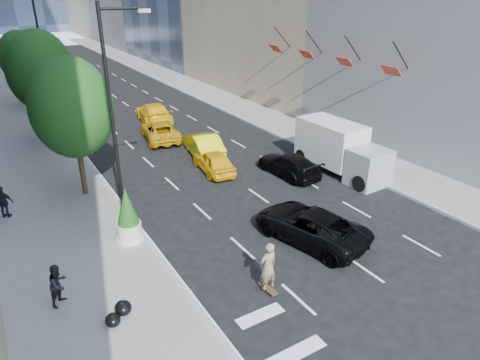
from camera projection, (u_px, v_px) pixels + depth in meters
ground at (287, 233)px, 20.22m from camera, size 160.00×160.00×0.00m
sidewalk_left at (12, 112)px, 39.33m from camera, size 6.00×120.00×0.15m
sidewalk_right at (198, 89)px, 48.29m from camera, size 4.00×120.00×0.15m
lamp_near at (115, 112)px, 17.96m from camera, size 2.13×0.22×10.00m
lamp_far at (46, 57)px, 31.99m from camera, size 2.13×0.22×10.00m
tree_near at (72, 108)px, 21.79m from camera, size 4.20×4.20×7.46m
tree_mid at (41, 71)px, 29.44m from camera, size 4.50×4.50×7.99m
tree_far at (21, 57)px, 39.86m from camera, size 3.90×3.90×6.92m
traffic_signal at (21, 51)px, 46.64m from camera, size 2.48×0.53×5.20m
facade_flags at (326, 55)px, 30.49m from camera, size 1.85×13.30×2.05m
skateboarder at (268, 269)px, 15.97m from camera, size 0.75×0.51×1.98m
black_sedan_lincoln at (310, 225)px, 19.37m from camera, size 3.79×5.89×1.51m
black_sedan_mercedes at (288, 165)px, 26.22m from camera, size 2.17×4.75×1.35m
taxi_a at (214, 161)px, 26.64m from camera, size 2.10×4.25×1.39m
taxi_b at (203, 145)px, 29.14m from camera, size 2.56×5.14×1.62m
taxi_c at (160, 131)px, 32.24m from camera, size 3.21×5.44×1.42m
taxi_d at (154, 113)px, 36.43m from camera, size 3.06×5.93×1.64m
city_bus at (89, 102)px, 36.98m from camera, size 4.73×11.11×3.01m
box_truck at (340, 149)px, 26.33m from camera, size 2.46×6.35×3.01m
pedestrian_a at (59, 284)px, 15.20m from camera, size 0.99×0.98×1.62m
pedestrian_b at (4, 202)px, 20.97m from camera, size 1.05×0.87×1.68m
planter_shrub at (128, 216)px, 18.87m from camera, size 1.09×1.09×2.62m
garbage_bags at (119, 313)px, 14.69m from camera, size 1.03×0.99×0.51m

